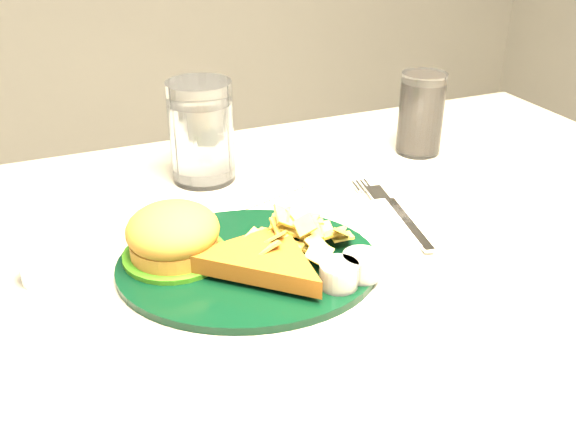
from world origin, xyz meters
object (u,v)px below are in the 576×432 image
(dinner_plate, at_px, (248,242))
(cola_glass, at_px, (421,114))
(fork_napkin, at_px, (404,220))
(water_glass, at_px, (202,132))

(dinner_plate, bearing_deg, cola_glass, 48.08)
(dinner_plate, height_order, cola_glass, cola_glass)
(dinner_plate, relative_size, fork_napkin, 1.65)
(cola_glass, bearing_deg, dinner_plate, -149.26)
(water_glass, relative_size, fork_napkin, 0.80)
(cola_glass, bearing_deg, water_glass, 174.32)
(water_glass, xyz_separation_m, fork_napkin, (0.18, -0.22, -0.06))
(dinner_plate, xyz_separation_m, water_glass, (0.02, 0.23, 0.04))
(dinner_plate, distance_m, cola_glass, 0.40)
(cola_glass, distance_m, fork_napkin, 0.24)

